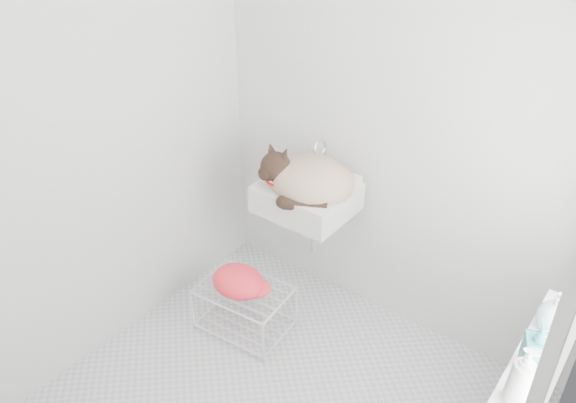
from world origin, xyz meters
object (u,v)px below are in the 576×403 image
Objects in this scene: wire_rack at (245,308)px; bottle_c at (551,329)px; sink at (307,185)px; cat at (307,180)px; bottle_b at (531,368)px; bottle_a at (515,401)px.

wire_rack is 1.69m from bottle_c.
sink is 0.82m from wire_rack.
wire_rack is at bearing -178.06° from bottle_c.
cat is 1.48m from bottle_b.
bottle_b is 1.17× the size of bottle_c.
bottle_b is at bearing 90.00° from bottle_a.
sink reaches higher than bottle_c.
bottle_c is at bearing 90.00° from bottle_b.
bottle_a is (1.54, -0.36, 0.70)m from wire_rack.
bottle_a is 0.18m from bottle_b.
cat is (0.01, -0.02, 0.04)m from sink.
bottle_c is at bearing 1.94° from wire_rack.
cat is 1.56m from bottle_a.
wire_rack is 2.50× the size of bottle_a.
bottle_c is (0.00, 0.42, 0.00)m from bottle_a.
sink is 0.91× the size of cat.
bottle_a is 0.42m from bottle_c.
bottle_a is at bearing -13.34° from wire_rack.
bottle_a reaches higher than bottle_c.
bottle_b is at bearing -22.60° from sink.
bottle_c reaches higher than wire_rack.
sink and bottle_a have the same top height.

